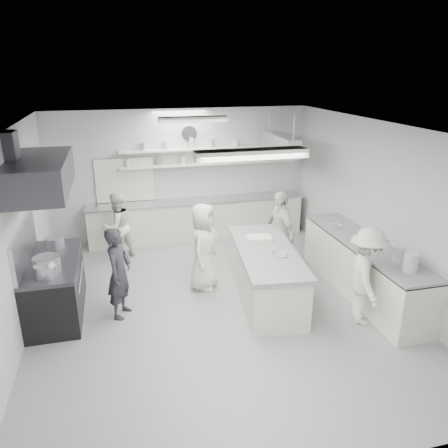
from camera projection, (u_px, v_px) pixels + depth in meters
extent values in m
cube|color=gray|center=(216.00, 305.00, 7.54)|extent=(6.00, 7.00, 0.02)
cube|color=white|center=(215.00, 128.00, 6.53)|extent=(6.00, 7.00, 0.02)
cube|color=silver|center=(181.00, 174.00, 10.23)|extent=(6.00, 0.04, 3.00)
cube|color=silver|center=(306.00, 352.00, 3.84)|extent=(6.00, 0.04, 3.00)
cube|color=silver|center=(14.00, 240.00, 6.34)|extent=(0.04, 7.00, 3.00)
cube|color=silver|center=(381.00, 209.00, 7.73)|extent=(0.04, 7.00, 3.00)
cube|color=black|center=(56.00, 288.00, 7.15)|extent=(0.80, 1.80, 0.90)
cube|color=#38393F|center=(39.00, 175.00, 6.51)|extent=(0.85, 2.00, 0.50)
cube|color=silver|center=(197.00, 219.00, 10.38)|extent=(5.00, 0.60, 0.92)
cube|color=silver|center=(212.00, 163.00, 10.19)|extent=(4.20, 0.26, 0.04)
cube|color=silver|center=(212.00, 148.00, 10.07)|extent=(4.20, 0.26, 0.04)
cube|color=black|center=(125.00, 180.00, 9.93)|extent=(1.30, 0.04, 1.00)
cylinder|color=white|center=(189.00, 133.00, 9.92)|extent=(0.32, 0.05, 0.32)
cube|color=silver|center=(363.00, 269.00, 7.81)|extent=(0.74, 3.30, 0.94)
cube|color=#B7B8BA|center=(280.00, 144.00, 9.42)|extent=(0.30, 1.60, 0.40)
cube|color=silver|center=(251.00, 154.00, 4.91)|extent=(1.30, 0.25, 0.10)
cube|color=silver|center=(193.00, 119.00, 8.19)|extent=(1.30, 0.25, 0.10)
cube|color=silver|center=(266.00, 275.00, 7.63)|extent=(1.16, 2.47, 0.88)
cylinder|color=#B7B8BA|center=(47.00, 266.00, 6.54)|extent=(0.39, 0.39, 0.29)
imported|color=#28282E|center=(119.00, 273.00, 6.99)|extent=(0.56, 0.66, 1.52)
imported|color=silver|center=(117.00, 226.00, 9.15)|extent=(0.89, 0.85, 1.45)
imported|color=silver|center=(203.00, 247.00, 7.89)|extent=(0.84, 0.94, 1.62)
imported|color=silver|center=(280.00, 232.00, 8.55)|extent=(0.51, 1.01, 1.65)
imported|color=silver|center=(366.00, 276.00, 6.81)|extent=(0.88, 1.16, 1.58)
imported|color=#B7B8BA|center=(279.00, 256.00, 7.24)|extent=(0.32, 0.32, 0.06)
imported|color=silver|center=(253.00, 245.00, 7.70)|extent=(0.27, 0.27, 0.07)
imported|color=silver|center=(336.00, 227.00, 8.42)|extent=(0.25, 0.25, 0.06)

